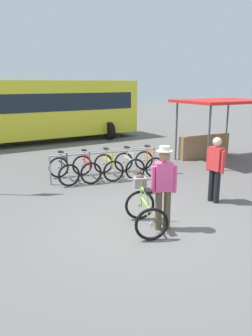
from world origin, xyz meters
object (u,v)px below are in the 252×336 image
object	(u,v)px
racked_bike_yellow	(108,166)
racked_bike_white	(129,164)
person_with_featured_bike	(164,185)
pedestrian_with_backpack	(216,165)
racked_bike_orange	(149,163)
market_stall	(213,124)
featured_bicycle	(144,205)
racked_bike_red	(86,168)
bus_distant	(40,107)
racked_bike_black	(64,170)

from	to	relation	value
racked_bike_yellow	racked_bike_white	size ratio (longest dim) A/B	0.99
person_with_featured_bike	pedestrian_with_backpack	distance (m)	2.18
racked_bike_orange	market_stall	distance (m)	3.48
racked_bike_orange	featured_bicycle	bearing A→B (deg)	-114.49
racked_bike_red	racked_bike_yellow	distance (m)	0.70
pedestrian_with_backpack	bus_distant	bearing A→B (deg)	107.40
racked_bike_black	racked_bike_white	xyz separation A→B (m)	(2.10, 0.02, -0.00)
person_with_featured_bike	racked_bike_red	bearing A→B (deg)	99.72
bus_distant	featured_bicycle	bearing A→B (deg)	-84.73
person_with_featured_bike	bus_distant	world-z (taller)	bus_distant
racked_bike_red	pedestrian_with_backpack	xyz separation A→B (m)	(2.61, -2.97, 0.57)
featured_bicycle	person_with_featured_bike	size ratio (longest dim) A/B	0.72
racked_bike_yellow	pedestrian_with_backpack	world-z (taller)	pedestrian_with_backpack
bus_distant	racked_bike_red	bearing A→B (deg)	-84.87
racked_bike_white	featured_bicycle	xyz separation A→B (m)	(-1.03, -3.80, 0.12)
racked_bike_black	featured_bicycle	xyz separation A→B (m)	(1.07, -3.78, 0.12)
racked_bike_red	racked_bike_yellow	size ratio (longest dim) A/B	1.03
racked_bike_white	bus_distant	world-z (taller)	bus_distant
market_stall	racked_bike_orange	bearing A→B (deg)	-159.44
racked_bike_black	pedestrian_with_backpack	xyz separation A→B (m)	(3.31, -2.96, 0.57)
bus_distant	racked_bike_black	bearing A→B (deg)	-90.21
pedestrian_with_backpack	bus_distant	xyz separation A→B (m)	(-3.28, 10.46, 0.80)
racked_bike_white	racked_bike_orange	size ratio (longest dim) A/B	1.00
pedestrian_with_backpack	racked_bike_red	bearing A→B (deg)	131.28
racked_bike_black	racked_bike_red	world-z (taller)	same
pedestrian_with_backpack	bus_distant	size ratio (longest dim) A/B	0.16
racked_bike_red	featured_bicycle	world-z (taller)	featured_bicycle
racked_bike_red	bus_distant	size ratio (longest dim) A/B	0.11
racked_bike_yellow	market_stall	world-z (taller)	market_stall
racked_bike_white	racked_bike_yellow	bearing A→B (deg)	-179.58
racked_bike_orange	market_stall	bearing A→B (deg)	20.56
pedestrian_with_backpack	person_with_featured_bike	bearing A→B (deg)	-151.43
racked_bike_red	racked_bike_black	bearing A→B (deg)	-179.58
racked_bike_yellow	pedestrian_with_backpack	xyz separation A→B (m)	(1.91, -2.97, 0.57)
racked_bike_black	market_stall	xyz separation A→B (m)	(5.92, 1.19, 1.03)
racked_bike_yellow	bus_distant	bearing A→B (deg)	100.39
featured_bicycle	pedestrian_with_backpack	xyz separation A→B (m)	(2.24, 0.82, 0.45)
pedestrian_with_backpack	market_stall	size ratio (longest dim) A/B	0.48
racked_bike_black	featured_bicycle	distance (m)	3.93
racked_bike_white	featured_bicycle	distance (m)	3.94
racked_bike_black	person_with_featured_bike	xyz separation A→B (m)	(1.39, -4.01, 0.58)
bus_distant	racked_bike_orange	bearing A→B (deg)	-69.65
racked_bike_red	racked_bike_orange	bearing A→B (deg)	0.42
racked_bike_yellow	featured_bicycle	size ratio (longest dim) A/B	0.89
market_stall	racked_bike_red	bearing A→B (deg)	-167.21
person_with_featured_bike	bus_distant	distance (m)	11.61
featured_bicycle	market_stall	size ratio (longest dim) A/B	0.36
racked_bike_black	racked_bike_yellow	size ratio (longest dim) A/B	1.08
racked_bike_white	bus_distant	xyz separation A→B (m)	(-2.07, 7.48, 1.37)
racked_bike_black	bus_distant	distance (m)	7.62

